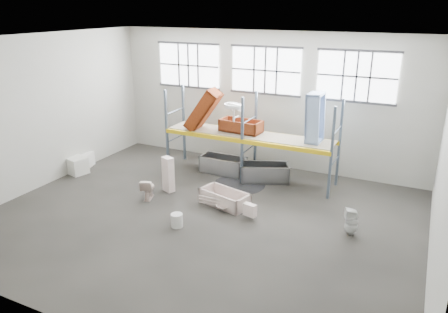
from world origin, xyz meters
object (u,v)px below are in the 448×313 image
Objects in this scene: rust_tub_flat at (241,126)px; bucket at (177,220)px; toilet_beige at (148,188)px; carton_near at (77,165)px; steel_tub_right at (265,172)px; toilet_white at (351,222)px; cistern_tall at (168,174)px; steel_tub_left at (223,165)px; bathtub_beige at (225,198)px; blue_tub_upright at (315,118)px.

bucket is at bearing -89.86° from rust_tub_flat.
carton_near is at bearing -29.66° from toilet_beige.
toilet_beige is 4.11m from steel_tub_right.
toilet_white is 4.26m from steel_tub_right.
carton_near reaches higher than bucket.
cistern_tall is at bearing -138.77° from steel_tub_right.
cistern_tall is at bearing -111.59° from steel_tub_left.
cistern_tall reaches higher than bathtub_beige.
toilet_beige is 2.17m from bucket.
cistern_tall is 3.39m from steel_tub_right.
cistern_tall is at bearing -115.04° from toilet_white.
blue_tub_upright reaches higher than toilet_white.
rust_tub_flat is 0.91× the size of blue_tub_upright.
blue_tub_upright is 2.29× the size of carton_near.
bucket is (-0.59, -1.82, -0.03)m from bathtub_beige.
toilet_white is 5.41m from rust_tub_flat.
steel_tub_right is (1.64, -0.05, 0.00)m from steel_tub_left.
toilet_white reaches higher than bucket.
cistern_tall reaches higher than bucket.
steel_tub_right is (-3.41, 2.54, -0.08)m from toilet_white.
blue_tub_upright is at bearing 66.86° from bathtub_beige.
steel_tub_right reaches higher than bucket.
steel_tub_left is 1.02× the size of blue_tub_upright.
rust_tub_flat reaches higher than carton_near.
carton_near is at bearing -155.35° from cistern_tall.
toilet_beige is at bearing -86.74° from cistern_tall.
rust_tub_flat is at bearing 168.95° from steel_tub_right.
bucket is (0.63, -4.25, -0.11)m from steel_tub_left.
toilet_beige is 3.68m from carton_near.
steel_tub_right is at bearing -1.84° from steel_tub_left.
toilet_beige reaches higher than bathtub_beige.
bathtub_beige is 3.91m from blue_tub_upright.
steel_tub_right reaches higher than bathtub_beige.
steel_tub_left is 4.30× the size of bucket.
rust_tub_flat is (-0.60, 2.57, 1.59)m from bathtub_beige.
rust_tub_flat is at bearing 118.01° from bathtub_beige.
steel_tub_left is 5.36m from carton_near.
bathtub_beige is 0.93× the size of steel_tub_right.
rust_tub_flat reaches higher than steel_tub_left.
bucket is at bearing -93.16° from bathtub_beige.
toilet_beige is 0.42× the size of blue_tub_upright.
bathtub_beige is at bearing 175.19° from toilet_beige.
blue_tub_upright reaches higher than bucket.
rust_tub_flat is 2.09× the size of carton_near.
steel_tub_right is 6.85m from carton_near.
toilet_beige is 5.81m from blue_tub_upright.
cistern_tall is 5.97m from toilet_white.
rust_tub_flat is at bearing 179.82° from blue_tub_upright.
bathtub_beige is 4.00× the size of bucket.
steel_tub_left is 1.64m from steel_tub_right.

